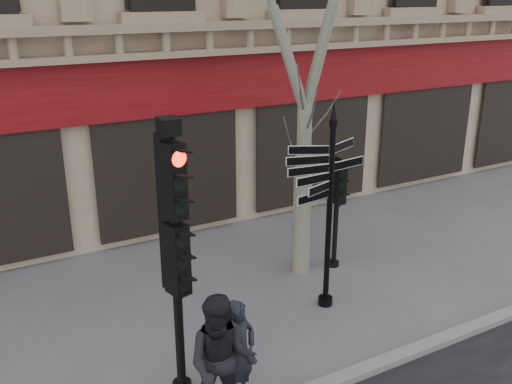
% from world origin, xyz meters
% --- Properties ---
extents(ground, '(80.00, 80.00, 0.00)m').
position_xyz_m(ground, '(0.00, 0.00, 0.00)').
color(ground, '#57575C').
rests_on(ground, ground).
extents(fingerpost, '(1.69, 1.69, 3.87)m').
position_xyz_m(fingerpost, '(1.38, 0.58, 2.60)').
color(fingerpost, black).
rests_on(fingerpost, ground).
extents(traffic_signal_main, '(0.51, 0.42, 4.08)m').
position_xyz_m(traffic_signal_main, '(-1.90, -0.40, 2.58)').
color(traffic_signal_main, black).
rests_on(traffic_signal_main, ground).
extents(traffic_signal_secondary, '(0.41, 0.31, 2.35)m').
position_xyz_m(traffic_signal_secondary, '(2.46, 1.79, 1.64)').
color(traffic_signal_secondary, black).
rests_on(traffic_signal_secondary, ground).
extents(pedestrian_a, '(0.70, 0.59, 1.62)m').
position_xyz_m(pedestrian_a, '(-1.28, -1.03, 0.81)').
color(pedestrian_a, black).
rests_on(pedestrian_a, ground).
extents(pedestrian_b, '(1.18, 1.12, 1.93)m').
position_xyz_m(pedestrian_b, '(-1.67, -1.30, 0.97)').
color(pedestrian_b, black).
rests_on(pedestrian_b, ground).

